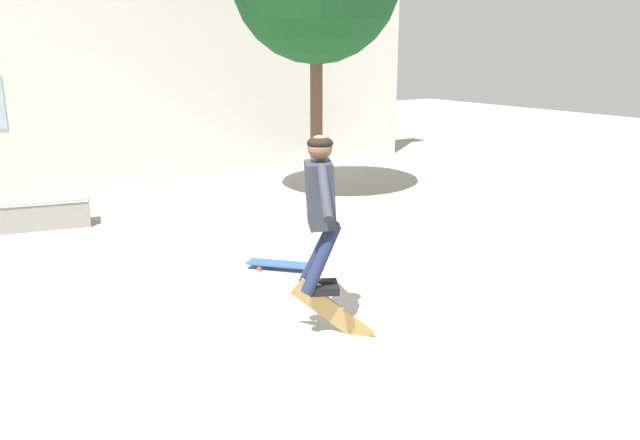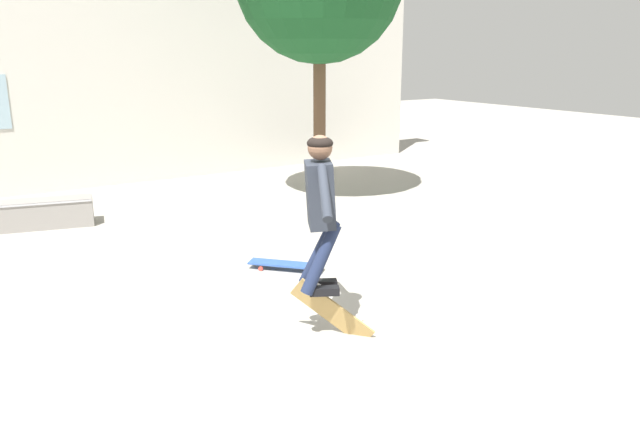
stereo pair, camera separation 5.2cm
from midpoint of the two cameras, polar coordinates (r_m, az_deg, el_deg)
The scene contains 6 objects.
ground_plane at distance 5.79m, azimuth 0.11°, elevation -10.08°, with size 40.00×40.00×0.00m, color #A39E93.
building_backdrop at distance 12.32m, azimuth -19.95°, elevation 13.16°, with size 14.88×0.52×5.52m.
skate_ledge at distance 9.84m, azimuth -25.36°, elevation 0.43°, with size 1.94×0.87×0.41m.
skater at distance 5.32m, azimuth 0.29°, elevation 1.76°, with size 0.68×1.21×1.39m.
skateboard_flipping at distance 5.65m, azimuth 1.41°, elevation -8.41°, with size 0.56×0.57×0.65m.
skateboard_resting at distance 7.28m, azimuth -2.94°, elevation -4.05°, with size 0.75×0.78×0.08m.
Camera 2 is at (-2.81, -4.41, 2.49)m, focal length 35.00 mm.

